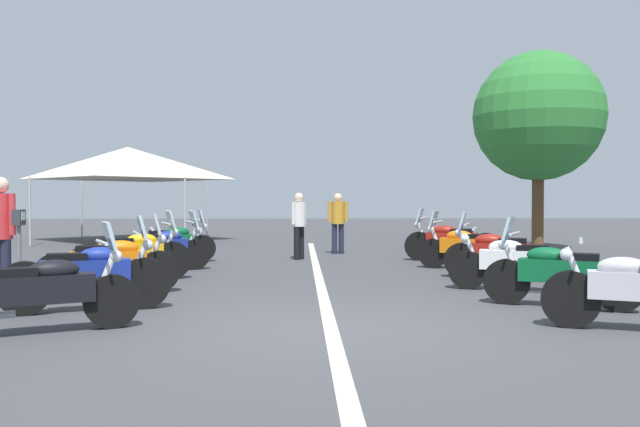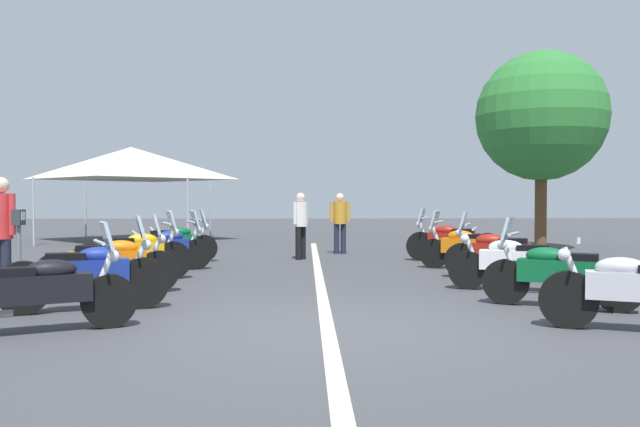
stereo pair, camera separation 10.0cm
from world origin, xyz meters
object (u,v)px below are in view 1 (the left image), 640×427
Objects in this scene: motorcycle_left_row_3 at (133,254)px; motorcycle_right_row_0 at (639,290)px; bystander_2 at (338,219)px; motorcycle_left_row_2 at (111,263)px; motorcycle_left_row_5 at (171,242)px; motorcycle_left_row_1 at (88,274)px; motorcycle_right_row_4 at (466,247)px; bystander_0 at (1,228)px; motorcycle_right_row_1 at (558,273)px; bystander_1 at (299,221)px; roadside_tree_0 at (538,117)px; motorcycle_right_row_2 at (516,262)px; parking_meter at (19,237)px; motorcycle_right_row_3 at (498,253)px; motorcycle_left_row_4 at (162,248)px; event_tent at (128,163)px; motorcycle_right_row_5 at (450,241)px; motorcycle_left_row_0 at (39,292)px.

motorcycle_left_row_3 is 1.01× the size of motorcycle_right_row_0.
bystander_2 reaches higher than motorcycle_left_row_3.
motorcycle_left_row_5 is at bearing 75.11° from motorcycle_left_row_2.
motorcycle_left_row_1 is 7.72m from motorcycle_right_row_4.
motorcycle_left_row_3 is at bearing -41.71° from bystander_2.
bystander_0 is at bearing 127.79° from motorcycle_left_row_1.
motorcycle_right_row_1 is 7.74m from bystander_1.
motorcycle_left_row_1 is at bearing -29.49° from bystander_2.
motorcycle_left_row_5 is 1.16× the size of bystander_0.
roadside_tree_0 reaches higher than bystander_2.
bystander_1 reaches higher than motorcycle_right_row_4.
motorcycle_right_row_4 is 1.09× the size of bystander_0.
parking_meter is (-0.79, 7.33, 0.45)m from motorcycle_right_row_2.
motorcycle_right_row_3 is 0.35× the size of roadside_tree_0.
event_tent reaches higher than motorcycle_left_row_4.
motorcycle_right_row_5 is at bearing 27.74° from motorcycle_left_row_1.
motorcycle_right_row_4 is at bearing -63.46° from motorcycle_right_row_3.
motorcycle_left_row_3 reaches higher than motorcycle_left_row_5.
motorcycle_left_row_5 is 1.06× the size of motorcycle_right_row_4.
bystander_2 reaches higher than motorcycle_left_row_1.
motorcycle_right_row_4 reaches higher than motorcycle_left_row_0.
motorcycle_left_row_4 is 1.76m from motorcycle_left_row_5.
roadside_tree_0 is at bearing 56.30° from bystander_1.
parking_meter reaches higher than motorcycle_right_row_0.
motorcycle_left_row_0 is at bearing 22.36° from motorcycle_right_row_0.
motorcycle_left_row_4 is at bearing -6.95° from motorcycle_right_row_2.
bystander_2 is at bearing -45.61° from motorcycle_right_row_1.
motorcycle_right_row_0 is at bearing 111.26° from motorcycle_right_row_3.
motorcycle_right_row_3 is at bearing -64.21° from motorcycle_right_row_1.
bystander_0 reaches higher than motorcycle_left_row_1.
motorcycle_left_row_1 is 6.11m from motorcycle_right_row_1.
roadside_tree_0 is at bearing -113.06° from motorcycle_right_row_5.
bystander_1 reaches higher than motorcycle_left_row_0.
bystander_0 reaches higher than bystander_2.
motorcycle_right_row_2 is 1.59× the size of parking_meter.
motorcycle_right_row_0 is at bearing -14.72° from parking_meter.
motorcycle_right_row_3 is at bearing 154.16° from roadside_tree_0.
motorcycle_right_row_5 reaches higher than motorcycle_right_row_3.
roadside_tree_0 is (4.81, -9.35, 3.25)m from motorcycle_left_row_4.
bystander_0 is at bearing -146.54° from motorcycle_left_row_3.
motorcycle_right_row_0 is at bearing -40.28° from motorcycle_left_row_2.
bystander_1 reaches higher than motorcycle_left_row_1.
motorcycle_left_row_0 is 1.26× the size of bystander_1.
motorcycle_right_row_3 is 8.14m from bystander_0.
motorcycle_right_row_4 is 13.22m from event_tent.
motorcycle_left_row_2 is 7.97m from motorcycle_right_row_5.
motorcycle_left_row_1 is (1.38, -0.07, 0.02)m from motorcycle_left_row_0.
motorcycle_left_row_4 is at bearing 74.99° from parking_meter.
event_tent reaches higher than bystander_0.
motorcycle_right_row_1 is 7.75m from bystander_0.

